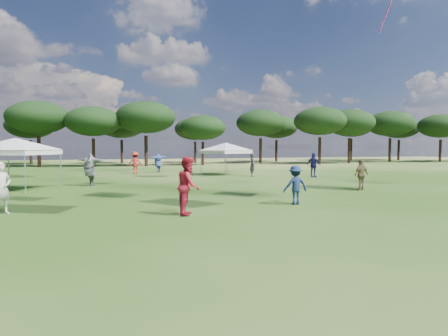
{
  "coord_description": "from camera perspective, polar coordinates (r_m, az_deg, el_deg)",
  "views": [
    {
      "loc": [
        -1.21,
        -0.38,
        2.24
      ],
      "look_at": [
        0.27,
        4.31,
        1.96
      ],
      "focal_mm": 30.0,
      "sensor_mm": 36.0,
      "label": 1
    }
  ],
  "objects": [
    {
      "name": "tent_left",
      "position": [
        21.89,
        -29.22,
        3.68
      ],
      "size": [
        6.03,
        6.03,
        2.99
      ],
      "rotation": [
        0.0,
        0.0,
        -0.41
      ],
      "color": "gray",
      "rests_on": "ground"
    },
    {
      "name": "festival_crowd",
      "position": [
        23.08,
        -17.77,
        -0.31
      ],
      "size": [
        28.1,
        22.58,
        1.93
      ],
      "color": "beige",
      "rests_on": "ground"
    },
    {
      "name": "tree_line",
      "position": [
        48.03,
        -13.25,
        6.94
      ],
      "size": [
        108.78,
        17.63,
        7.77
      ],
      "color": "black",
      "rests_on": "ground"
    },
    {
      "name": "tent_right",
      "position": [
        29.96,
        0.3,
        3.63
      ],
      "size": [
        5.54,
        5.54,
        2.88
      ],
      "rotation": [
        0.0,
        0.0,
        0.44
      ],
      "color": "gray",
      "rests_on": "ground"
    }
  ]
}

